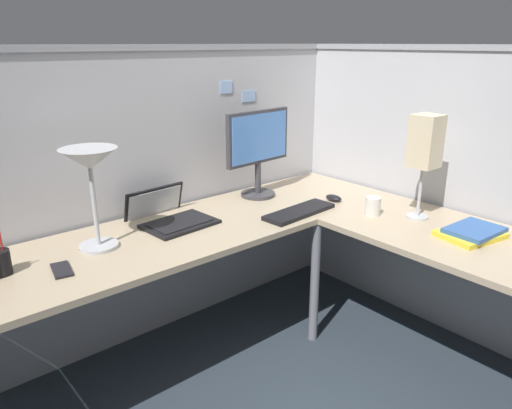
# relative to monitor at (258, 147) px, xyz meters

# --- Properties ---
(ground_plane) EXTENTS (6.80, 6.80, 0.00)m
(ground_plane) POSITION_rel_monitor_xyz_m (-0.16, -0.64, -1.02)
(ground_plane) COLOR #2D3842
(cubicle_wall_back) EXTENTS (2.57, 0.12, 1.58)m
(cubicle_wall_back) POSITION_rel_monitor_xyz_m (-0.53, 0.23, -0.23)
(cubicle_wall_back) COLOR #B2B2B7
(cubicle_wall_back) RESTS_ON ground
(cubicle_wall_right) EXTENTS (0.12, 2.37, 1.58)m
(cubicle_wall_right) POSITION_rel_monitor_xyz_m (0.71, -0.90, -0.23)
(cubicle_wall_right) COLOR #B2B2B7
(cubicle_wall_right) RESTS_ON ground
(desk) EXTENTS (2.35, 2.15, 0.73)m
(desk) POSITION_rel_monitor_xyz_m (-0.31, -0.69, -0.39)
(desk) COLOR tan
(desk) RESTS_ON ground
(monitor) EXTENTS (0.46, 0.20, 0.50)m
(monitor) POSITION_rel_monitor_xyz_m (0.00, 0.00, 0.00)
(monitor) COLOR #38383D
(monitor) RESTS_ON desk
(laptop) EXTENTS (0.37, 0.41, 0.22)m
(laptop) POSITION_rel_monitor_xyz_m (-0.62, -0.02, -0.27)
(laptop) COLOR black
(laptop) RESTS_ON desk
(keyboard) EXTENTS (0.44, 0.17, 0.02)m
(keyboard) POSITION_rel_monitor_xyz_m (-0.04, -0.38, -0.28)
(keyboard) COLOR black
(keyboard) RESTS_ON desk
(computer_mouse) EXTENTS (0.06, 0.10, 0.03)m
(computer_mouse) POSITION_rel_monitor_xyz_m (0.27, -0.35, -0.28)
(computer_mouse) COLOR black
(computer_mouse) RESTS_ON desk
(desk_lamp_dome) EXTENTS (0.24, 0.24, 0.44)m
(desk_lamp_dome) POSITION_rel_monitor_xyz_m (-1.03, -0.11, 0.07)
(desk_lamp_dome) COLOR #B7BABF
(desk_lamp_dome) RESTS_ON desk
(pen_cup) EXTENTS (0.08, 0.08, 0.18)m
(pen_cup) POSITION_rel_monitor_xyz_m (-1.42, -0.12, -0.24)
(pen_cup) COLOR black
(pen_cup) RESTS_ON desk
(cell_phone) EXTENTS (0.09, 0.15, 0.01)m
(cell_phone) POSITION_rel_monitor_xyz_m (-1.23, -0.24, -0.29)
(cell_phone) COLOR black
(cell_phone) RESTS_ON desk
(book_stack) EXTENTS (0.31, 0.26, 0.04)m
(book_stack) POSITION_rel_monitor_xyz_m (0.35, -1.12, -0.27)
(book_stack) COLOR yellow
(book_stack) RESTS_ON desk
(desk_lamp_paper) EXTENTS (0.13, 0.13, 0.53)m
(desk_lamp_paper) POSITION_rel_monitor_xyz_m (0.38, -0.82, 0.09)
(desk_lamp_paper) COLOR #B7BABF
(desk_lamp_paper) RESTS_ON desk
(coffee_mug) EXTENTS (0.08, 0.08, 0.10)m
(coffee_mug) POSITION_rel_monitor_xyz_m (0.24, -0.64, -0.25)
(coffee_mug) COLOR silver
(coffee_mug) RESTS_ON desk
(pinned_note_middle) EXTENTS (0.10, 0.00, 0.06)m
(pinned_note_middle) POSITION_rel_monitor_xyz_m (0.08, 0.18, 0.26)
(pinned_note_middle) COLOR #99B7E5
(pinned_note_rightmost) EXTENTS (0.09, 0.00, 0.07)m
(pinned_note_rightmost) POSITION_rel_monitor_xyz_m (-0.09, 0.18, 0.33)
(pinned_note_rightmost) COLOR #99B7E5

